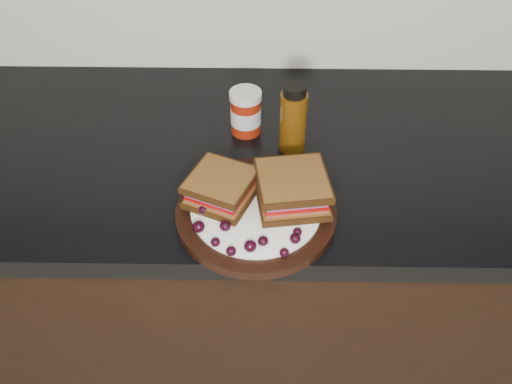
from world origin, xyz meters
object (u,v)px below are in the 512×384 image
(sandwich_left, at_px, (221,188))
(condiment_jar, at_px, (246,112))
(oil_bottle, at_px, (293,118))
(plate, at_px, (256,213))

(sandwich_left, relative_size, condiment_jar, 1.12)
(sandwich_left, xyz_separation_m, oil_bottle, (0.13, 0.17, 0.02))
(oil_bottle, bearing_deg, plate, -109.47)
(condiment_jar, relative_size, oil_bottle, 0.65)
(plate, xyz_separation_m, oil_bottle, (0.07, 0.19, 0.06))
(plate, height_order, sandwich_left, sandwich_left)
(condiment_jar, bearing_deg, oil_bottle, -30.06)
(sandwich_left, distance_m, oil_bottle, 0.22)
(sandwich_left, xyz_separation_m, condiment_jar, (0.04, 0.22, -0.00))
(plate, relative_size, oil_bottle, 1.93)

